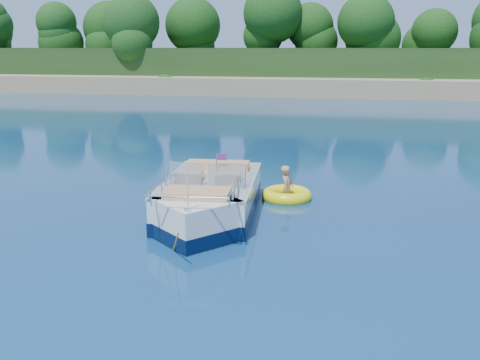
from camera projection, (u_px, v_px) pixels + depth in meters
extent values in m
plane|color=#0A214C|center=(286.00, 250.00, 10.96)|extent=(160.00, 160.00, 0.00)
cube|color=#8E7552|center=(339.00, 89.00, 46.95)|extent=(170.00, 8.00, 2.00)
cube|color=#1C3314|center=(344.00, 71.00, 72.48)|extent=(170.00, 56.00, 6.00)
cylinder|color=#332311|center=(154.00, 57.00, 52.25)|extent=(0.44, 0.44, 3.20)
sphere|color=black|center=(153.00, 25.00, 51.52)|extent=(5.28, 5.28, 5.28)
cylinder|color=#332311|center=(341.00, 56.00, 50.07)|extent=(0.44, 0.44, 3.60)
sphere|color=black|center=(343.00, 18.00, 49.25)|extent=(5.94, 5.94, 5.94)
cube|color=silver|center=(211.00, 200.00, 13.38)|extent=(2.47, 4.19, 1.12)
cube|color=silver|center=(196.00, 224.00, 11.55)|extent=(2.12, 2.12, 1.12)
cube|color=black|center=(211.00, 206.00, 13.42)|extent=(2.50, 4.23, 0.32)
cube|color=black|center=(196.00, 231.00, 11.58)|extent=(2.16, 2.16, 0.32)
cube|color=tan|center=(213.00, 185.00, 13.61)|extent=(1.94, 2.95, 0.11)
cube|color=silver|center=(211.00, 180.00, 13.25)|extent=(2.51, 4.19, 0.06)
cube|color=black|center=(224.00, 178.00, 15.49)|extent=(0.61, 0.42, 0.96)
cube|color=#8C9EA5|center=(185.00, 174.00, 12.52)|extent=(0.84, 0.32, 0.52)
cube|color=#8C9EA5|center=(226.00, 175.00, 12.41)|extent=(0.87, 0.46, 0.52)
cube|color=tan|center=(190.00, 180.00, 13.05)|extent=(0.63, 0.63, 0.43)
cube|color=tan|center=(229.00, 182.00, 12.94)|extent=(0.63, 0.63, 0.43)
cube|color=tan|center=(218.00, 169.00, 14.27)|extent=(1.70, 0.73, 0.40)
cube|color=tan|center=(198.00, 198.00, 11.61)|extent=(1.47, 0.92, 0.36)
cylinder|color=silver|center=(187.00, 189.00, 10.53)|extent=(0.03, 0.03, 0.90)
cube|color=red|center=(221.00, 157.00, 12.32)|extent=(0.23, 0.04, 0.15)
cube|color=silver|center=(187.00, 210.00, 10.58)|extent=(0.11, 0.07, 0.05)
cylinder|color=yellow|center=(176.00, 242.00, 10.37)|extent=(0.51, 1.05, 0.81)
torus|color=#FFF110|center=(287.00, 195.00, 14.67)|extent=(1.52, 1.52, 0.37)
torus|color=#B11808|center=(287.00, 195.00, 14.66)|extent=(1.25, 1.25, 0.12)
imported|color=tan|center=(287.00, 199.00, 14.62)|extent=(0.41, 0.76, 1.43)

